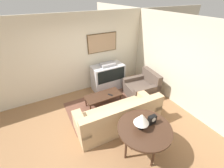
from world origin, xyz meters
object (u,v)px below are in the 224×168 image
object	(u,v)px
armchair	(142,88)
table_lamp	(142,119)
coffee_table	(103,96)
console_table	(144,130)
tv	(108,77)
couch	(119,117)
mantel_clock	(152,120)

from	to	relation	value
armchair	table_lamp	distance (m)	2.48
coffee_table	console_table	world-z (taller)	console_table
armchair	console_table	world-z (taller)	armchair
console_table	table_lamp	distance (m)	0.35
tv	console_table	distance (m)	2.87
couch	armchair	bearing A→B (deg)	-147.84
table_lamp	couch	bearing A→B (deg)	86.25
couch	tv	bearing A→B (deg)	-106.51
tv	table_lamp	bearing A→B (deg)	-103.46
tv	mantel_clock	distance (m)	2.82
couch	mantel_clock	xyz separation A→B (m)	(0.23, -0.95, 0.62)
console_table	table_lamp	world-z (taller)	table_lamp
armchair	mantel_clock	bearing A→B (deg)	-27.80
couch	table_lamp	size ratio (longest dim) A/B	6.17
table_lamp	tv	bearing A→B (deg)	76.54
couch	armchair	xyz separation A→B (m)	(1.45, 0.85, -0.02)
couch	coffee_table	distance (m)	0.98
couch	console_table	world-z (taller)	couch
couch	table_lamp	distance (m)	1.23
tv	coffee_table	distance (m)	1.03
armchair	console_table	bearing A→B (deg)	-31.51
mantel_clock	table_lamp	bearing A→B (deg)	179.82
armchair	coffee_table	world-z (taller)	armchair
mantel_clock	coffee_table	bearing A→B (deg)	96.59
couch	console_table	bearing A→B (deg)	93.26
armchair	tv	bearing A→B (deg)	-132.09
coffee_table	console_table	distance (m)	2.00
tv	table_lamp	world-z (taller)	table_lamp
armchair	table_lamp	size ratio (longest dim) A/B	2.86
tv	couch	size ratio (longest dim) A/B	0.50
coffee_table	table_lamp	world-z (taller)	table_lamp
coffee_table	tv	bearing A→B (deg)	54.75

